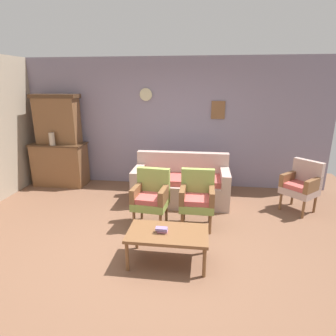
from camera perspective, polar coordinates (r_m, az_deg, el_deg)
The scene contains 11 objects.
ground_plane at distance 4.08m, azimuth -2.93°, elevation -15.62°, with size 7.68×7.68×0.00m, color brown.
wall_back_with_decor at distance 6.11m, azimuth 1.34°, elevation 8.95°, with size 6.40×0.09×2.70m.
side_cabinet at distance 6.67m, azimuth -20.85°, elevation 0.75°, with size 1.16×0.55×0.93m.
cabinet_upper_hutch at distance 6.56m, azimuth -21.42°, elevation 9.23°, with size 0.99×0.38×1.03m.
vase_on_cabinet at distance 6.40m, azimuth -22.35°, elevation 5.45°, with size 0.12×0.12×0.27m, color tan.
floral_couch at distance 5.38m, azimuth 2.66°, elevation -3.42°, with size 1.77×0.81×0.90m.
armchair_row_middle at distance 4.45m, azimuth -3.41°, elevation -5.50°, with size 0.56×0.54×0.90m.
armchair_near_cabinet at distance 4.43m, azimuth 5.89°, elevation -5.70°, with size 0.52×0.49×0.90m.
wingback_chair_by_fireplace at distance 5.45m, azimuth 25.31°, elevation -2.91°, with size 0.71×0.71×0.90m.
coffee_table at distance 3.60m, azimuth -0.05°, elevation -13.38°, with size 1.00×0.56×0.42m.
book_stack_on_table at distance 3.56m, azimuth -1.18°, elevation -12.32°, with size 0.14×0.10×0.07m.
Camera 1 is at (0.65, -3.38, 2.19)m, focal length 30.26 mm.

